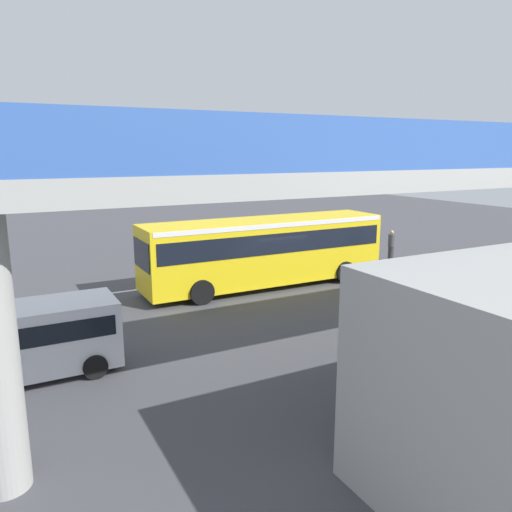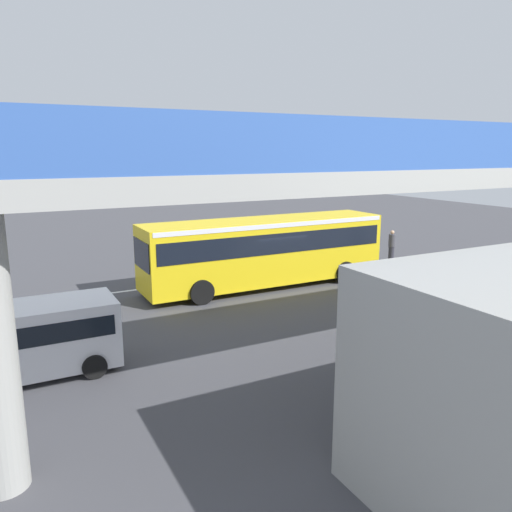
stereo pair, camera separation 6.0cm
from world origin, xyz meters
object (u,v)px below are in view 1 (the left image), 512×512
city_bus (265,247)px  parked_van (27,337)px  traffic_sign (345,226)px  bicycle_green (434,271)px  bicycle_red (494,284)px  pedestrian (391,246)px

city_bus → parked_van: bearing=26.8°
city_bus → traffic_sign: (-7.19, -3.34, 0.01)m
parked_van → bicycle_green: 18.69m
city_bus → bicycle_green: size_ratio=6.52×
parked_van → bicycle_green: parked_van is taller
bicycle_red → bicycle_green: (0.40, -3.05, 0.00)m
bicycle_red → bicycle_green: same height
city_bus → bicycle_green: bearing=161.4°
parked_van → pedestrian: bearing=-161.3°
pedestrian → traffic_sign: bearing=-48.5°
city_bus → pedestrian: (-8.99, -1.31, -1.00)m
pedestrian → traffic_sign: size_ratio=0.64×
bicycle_green → city_bus: bearing=-18.6°
parked_van → traffic_sign: (-17.63, -8.61, 0.71)m
city_bus → bicycle_green: city_bus is taller
bicycle_red → pedestrian: (-0.52, -7.07, 0.51)m
city_bus → pedestrian: city_bus is taller
bicycle_green → pedestrian: size_ratio=0.99×
bicycle_red → pedestrian: 7.11m
bicycle_red → traffic_sign: size_ratio=0.63×
pedestrian → city_bus: bearing=8.3°
bicycle_green → traffic_sign: size_ratio=0.63×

